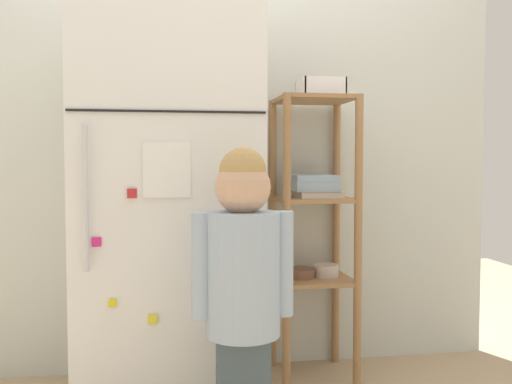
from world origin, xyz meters
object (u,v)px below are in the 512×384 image
(fruit_bin, at_px, (321,89))
(pantry_shelf_unit, at_px, (313,215))
(refrigerator, at_px, (168,207))
(child_standing, at_px, (243,273))

(fruit_bin, bearing_deg, pantry_shelf_unit, 154.49)
(refrigerator, distance_m, pantry_shelf_unit, 0.68)
(refrigerator, relative_size, child_standing, 1.55)
(child_standing, height_order, pantry_shelf_unit, pantry_shelf_unit)
(refrigerator, relative_size, fruit_bin, 8.52)
(refrigerator, bearing_deg, fruit_bin, 11.59)
(refrigerator, distance_m, child_standing, 0.62)
(refrigerator, bearing_deg, pantry_shelf_unit, 13.24)
(pantry_shelf_unit, xyz_separation_m, fruit_bin, (0.03, -0.01, 0.57))
(fruit_bin, bearing_deg, child_standing, -123.41)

